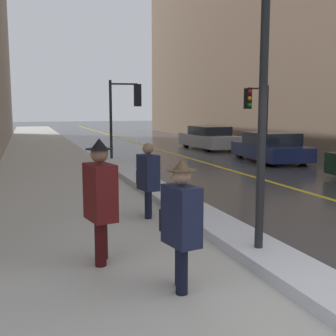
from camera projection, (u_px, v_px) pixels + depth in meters
The scene contains 12 objects.
ground_plane at pixel (323, 312), 4.49m from camera, with size 160.00×160.00×0.00m, color #38383A.
sidewalk_slab at pixel (50, 161), 17.93m from camera, with size 4.00×80.00×0.01m.
road_centre_stripe at pixel (181, 156), 19.84m from camera, with size 0.16×80.00×0.00m.
snow_bank_curb at pixel (161, 192), 10.58m from camera, with size 0.81×15.49×0.17m.
lamp_post at pixel (264, 49), 5.70m from camera, with size 0.28×0.28×4.96m.
traffic_light_near at pixel (128, 104), 17.16m from camera, with size 1.30×0.36×3.34m.
traffic_light_far at pixel (255, 106), 18.75m from camera, with size 1.31×0.43×3.25m.
pedestrian_in_glasses at pixel (181, 220), 4.93m from camera, with size 0.38×0.72×1.59m.
pedestrian_nearside at pixel (100, 196), 5.80m from camera, with size 0.42×0.59×1.76m.
pedestrian_with_shoulder_bag at pixel (148, 177), 8.35m from camera, with size 0.38×0.72×1.50m.
parked_car_navy at pixel (270, 148), 17.71m from camera, with size 2.26×4.39×1.22m.
parked_car_silver at pixel (208, 138), 23.48m from camera, with size 1.88×4.59×1.25m.
Camera 1 is at (-2.94, -3.48, 2.14)m, focal length 45.00 mm.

